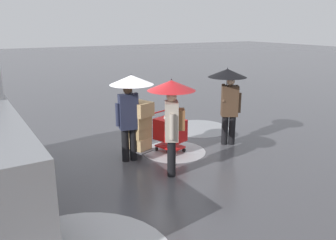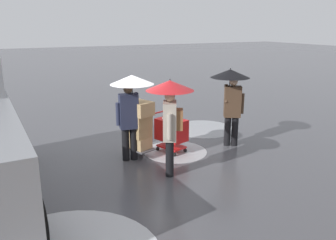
{
  "view_description": "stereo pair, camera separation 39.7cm",
  "coord_description": "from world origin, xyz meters",
  "px_view_note": "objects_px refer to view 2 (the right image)",
  "views": [
    {
      "loc": [
        3.53,
        7.78,
        3.25
      ],
      "look_at": [
        -0.39,
        0.9,
        1.05
      ],
      "focal_mm": 36.86,
      "sensor_mm": 36.0,
      "label": 1
    },
    {
      "loc": [
        3.18,
        7.96,
        3.25
      ],
      "look_at": [
        -0.39,
        0.9,
        1.05
      ],
      "focal_mm": 36.86,
      "sensor_mm": 36.0,
      "label": 2
    }
  ],
  "objects_px": {
    "pedestrian_black_side": "(231,89)",
    "pedestrian_white_side": "(131,97)",
    "hand_dolly_boxes": "(140,124)",
    "pedestrian_pink_side": "(170,106)",
    "shopping_cart_vendor": "(171,131)"
  },
  "relations": [
    {
      "from": "pedestrian_white_side",
      "to": "shopping_cart_vendor",
      "type": "bearing_deg",
      "value": -176.91
    },
    {
      "from": "pedestrian_white_side",
      "to": "pedestrian_black_side",
      "type": "bearing_deg",
      "value": 175.71
    },
    {
      "from": "shopping_cart_vendor",
      "to": "pedestrian_black_side",
      "type": "xyz_separation_m",
      "value": [
        -1.66,
        0.27,
        1.0
      ]
    },
    {
      "from": "pedestrian_pink_side",
      "to": "pedestrian_black_side",
      "type": "distance_m",
      "value": 2.5
    },
    {
      "from": "pedestrian_black_side",
      "to": "pedestrian_white_side",
      "type": "bearing_deg",
      "value": -4.29
    },
    {
      "from": "hand_dolly_boxes",
      "to": "pedestrian_pink_side",
      "type": "relative_size",
      "value": 0.67
    },
    {
      "from": "pedestrian_black_side",
      "to": "pedestrian_white_side",
      "type": "distance_m",
      "value": 2.79
    },
    {
      "from": "pedestrian_white_side",
      "to": "hand_dolly_boxes",
      "type": "bearing_deg",
      "value": -162.59
    },
    {
      "from": "pedestrian_black_side",
      "to": "pedestrian_white_side",
      "type": "xyz_separation_m",
      "value": [
        2.78,
        -0.21,
        0.01
      ]
    },
    {
      "from": "hand_dolly_boxes",
      "to": "pedestrian_black_side",
      "type": "relative_size",
      "value": 0.67
    },
    {
      "from": "shopping_cart_vendor",
      "to": "hand_dolly_boxes",
      "type": "distance_m",
      "value": 0.91
    },
    {
      "from": "shopping_cart_vendor",
      "to": "hand_dolly_boxes",
      "type": "xyz_separation_m",
      "value": [
        0.86,
        -0.02,
        0.29
      ]
    },
    {
      "from": "hand_dolly_boxes",
      "to": "pedestrian_pink_side",
      "type": "height_order",
      "value": "pedestrian_pink_side"
    },
    {
      "from": "pedestrian_black_side",
      "to": "pedestrian_white_side",
      "type": "height_order",
      "value": "same"
    },
    {
      "from": "pedestrian_pink_side",
      "to": "pedestrian_white_side",
      "type": "relative_size",
      "value": 1.0
    }
  ]
}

